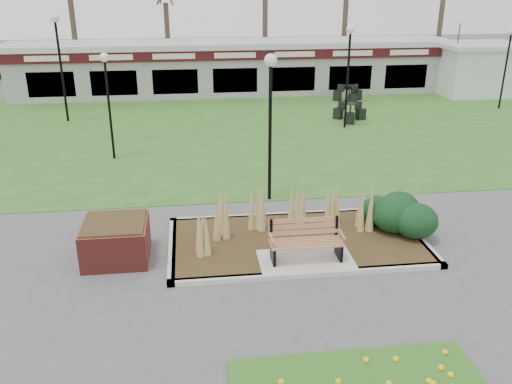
{
  "coord_description": "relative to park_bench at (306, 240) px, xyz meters",
  "views": [
    {
      "loc": [
        -2.54,
        -10.75,
        6.29
      ],
      "look_at": [
        -0.94,
        2.0,
        1.13
      ],
      "focal_mm": 38.0,
      "sensor_mm": 36.0,
      "label": 1
    }
  ],
  "objects": [
    {
      "name": "ground",
      "position": [
        0.0,
        -0.25,
        -0.59
      ],
      "size": [
        100.0,
        100.0,
        0.0
      ],
      "primitive_type": "plane",
      "color": "#515154",
      "rests_on": "ground"
    },
    {
      "name": "lawn",
      "position": [
        0.0,
        11.75,
        -0.58
      ],
      "size": [
        34.0,
        16.0,
        0.02
      ],
      "primitive_type": "cube",
      "color": "#28641F",
      "rests_on": "ground"
    },
    {
      "name": "planting_bed",
      "position": [
        1.27,
        1.1,
        -0.22
      ],
      "size": [
        6.75,
        3.4,
        1.27
      ],
      "color": "#362415",
      "rests_on": "ground"
    },
    {
      "name": "park_bench",
      "position": [
        0.0,
        0.0,
        0.0
      ],
      "size": [
        1.7,
        0.66,
        0.93
      ],
      "color": "#8C603F",
      "rests_on": "ground"
    },
    {
      "name": "brick_planter",
      "position": [
        -4.4,
        0.75,
        -0.11
      ],
      "size": [
        1.5,
        1.5,
        0.95
      ],
      "color": "maroon",
      "rests_on": "ground"
    },
    {
      "name": "food_pavilion",
      "position": [
        0.0,
        19.71,
        0.89
      ],
      "size": [
        24.6,
        3.4,
        2.9
      ],
      "color": "#99999B",
      "rests_on": "ground"
    },
    {
      "name": "service_hut",
      "position": [
        13.5,
        17.75,
        0.86
      ],
      "size": [
        4.4,
        3.4,
        2.83
      ],
      "color": "silver",
      "rests_on": "ground"
    },
    {
      "name": "lamp_post_near_left",
      "position": [
        -0.26,
        3.91,
        2.55
      ],
      "size": [
        0.36,
        0.36,
        4.3
      ],
      "color": "black",
      "rests_on": "ground"
    },
    {
      "name": "lamp_post_mid_left",
      "position": [
        -5.35,
        8.45,
        2.2
      ],
      "size": [
        0.32,
        0.32,
        3.82
      ],
      "color": "black",
      "rests_on": "ground"
    },
    {
      "name": "lamp_post_mid_right",
      "position": [
        4.26,
        11.65,
        2.6
      ],
      "size": [
        0.36,
        0.36,
        4.38
      ],
      "color": "black",
      "rests_on": "ground"
    },
    {
      "name": "lamp_post_far_right",
      "position": [
        13.0,
        14.21,
        2.28
      ],
      "size": [
        0.33,
        0.33,
        3.93
      ],
      "color": "black",
      "rests_on": "ground"
    },
    {
      "name": "lamp_post_far_left",
      "position": [
        -8.12,
        14.33,
        2.89
      ],
      "size": [
        0.4,
        0.4,
        4.77
      ],
      "color": "black",
      "rests_on": "ground"
    },
    {
      "name": "bistro_set_c",
      "position": [
        4.81,
        12.78,
        -0.3
      ],
      "size": [
        1.49,
        1.48,
        0.82
      ],
      "color": "black",
      "rests_on": "ground"
    },
    {
      "name": "bistro_set_d",
      "position": [
        5.94,
        16.75,
        -0.28
      ],
      "size": [
        1.61,
        1.41,
        0.86
      ],
      "color": "black",
      "rests_on": "ground"
    },
    {
      "name": "patio_umbrella",
      "position": [
        12.15,
        17.75,
        1.17
      ],
      "size": [
        2.74,
        2.77,
        2.76
      ],
      "color": "black",
      "rests_on": "ground"
    },
    {
      "name": "car_black",
      "position": [
        -14.34,
        26.75,
        0.17
      ],
      "size": [
        4.76,
        2.23,
        1.51
      ],
      "primitive_type": "imported",
      "rotation": [
        0.0,
        0.0,
        1.43
      ],
      "color": "black",
      "rests_on": "ground"
    }
  ]
}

